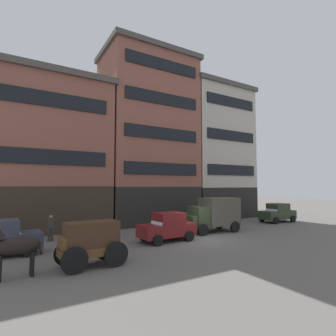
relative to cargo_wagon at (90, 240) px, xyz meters
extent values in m
plane|color=#605B56|center=(7.86, 2.33, -1.15)|extent=(120.00, 120.00, 0.00)
cube|color=#33281E|center=(-0.68, 11.90, 0.62)|extent=(9.51, 6.30, 3.54)
cube|color=brown|center=(-0.68, 11.90, 6.66)|extent=(9.51, 6.30, 8.53)
cube|color=#47423D|center=(-0.68, 11.90, 11.17)|extent=(10.01, 6.80, 0.50)
cube|color=black|center=(-0.68, 8.69, 4.53)|extent=(7.99, 0.12, 1.10)
cube|color=black|center=(-0.68, 8.69, 8.79)|extent=(7.99, 0.12, 1.10)
cube|color=black|center=(8.66, 11.90, 0.60)|extent=(8.87, 6.30, 3.48)
cube|color=brown|center=(8.66, 11.90, 8.84)|extent=(8.87, 6.30, 13.01)
cube|color=#47423D|center=(8.66, 11.90, 15.59)|extent=(9.37, 6.80, 0.50)
cube|color=black|center=(8.66, 8.69, 3.96)|extent=(7.45, 0.12, 1.10)
cube|color=black|center=(8.66, 8.69, 7.21)|extent=(7.45, 0.12, 1.10)
cube|color=black|center=(8.66, 8.69, 10.47)|extent=(7.45, 0.12, 1.10)
cube|color=black|center=(8.66, 8.69, 13.72)|extent=(7.45, 0.12, 1.10)
cube|color=black|center=(17.20, 11.90, 0.54)|extent=(7.91, 6.30, 3.38)
cube|color=#B7AD9E|center=(17.20, 11.90, 7.84)|extent=(7.91, 6.30, 11.22)
cube|color=#47423D|center=(17.20, 11.90, 13.70)|extent=(8.41, 6.80, 0.50)
cube|color=black|center=(17.20, 8.69, 4.10)|extent=(6.65, 0.12, 1.10)
cube|color=black|center=(17.20, 8.69, 7.84)|extent=(6.65, 0.12, 1.10)
cube|color=black|center=(17.20, 8.69, 11.58)|extent=(6.65, 0.12, 1.10)
cube|color=brown|center=(0.05, 0.00, -0.45)|extent=(2.76, 1.44, 0.36)
cube|color=#3D2819|center=(0.05, 0.00, 0.28)|extent=(2.35, 1.22, 1.10)
cube|color=brown|center=(-1.09, -0.06, 0.03)|extent=(0.45, 1.06, 0.50)
cylinder|color=black|center=(-0.81, -0.75, -0.60)|extent=(1.10, 0.14, 1.10)
cylinder|color=black|center=(-0.88, 0.66, -0.60)|extent=(1.10, 0.14, 1.10)
cylinder|color=black|center=(0.99, -0.66, -0.60)|extent=(1.10, 0.14, 1.10)
cylinder|color=black|center=(0.91, 0.76, -0.60)|extent=(1.10, 0.14, 1.10)
ellipsoid|color=black|center=(-2.85, 0.00, 0.10)|extent=(1.73, 0.69, 0.70)
cylinder|color=black|center=(-2.04, 0.05, -0.05)|extent=(0.27, 0.11, 0.65)
cylinder|color=black|center=(-3.39, -0.21, -0.67)|extent=(0.14, 0.14, 0.95)
cylinder|color=black|center=(-2.29, -0.15, -0.67)|extent=(0.14, 0.14, 0.95)
cylinder|color=black|center=(-2.31, 0.21, -0.67)|extent=(0.14, 0.14, 0.95)
cube|color=#2D3823|center=(9.31, 4.06, 0.12)|extent=(1.48, 1.77, 1.50)
cube|color=#2D3823|center=(8.61, 4.10, -0.18)|extent=(0.97, 1.49, 0.80)
cube|color=#4C473D|center=(11.11, 3.97, 0.42)|extent=(2.89, 2.04, 2.10)
cube|color=silver|center=(8.86, 4.08, 0.37)|extent=(0.26, 1.37, 0.64)
cylinder|color=black|center=(8.82, 3.14, -0.73)|extent=(0.85, 0.26, 0.84)
cylinder|color=black|center=(8.91, 5.03, -0.73)|extent=(0.85, 0.26, 0.84)
cylinder|color=black|center=(11.81, 2.99, -0.73)|extent=(0.85, 0.26, 0.84)
cylinder|color=black|center=(11.91, 4.88, -0.73)|extent=(0.85, 0.26, 0.84)
cube|color=maroon|center=(5.65, 2.87, -0.42)|extent=(3.78, 1.81, 0.80)
cube|color=maroon|center=(5.80, 2.88, 0.33)|extent=(1.88, 1.54, 0.70)
cube|color=silver|center=(4.95, 2.83, 0.20)|extent=(0.41, 1.33, 0.56)
cylinder|color=black|center=(4.49, 1.96, -0.82)|extent=(0.67, 0.22, 0.66)
cylinder|color=black|center=(4.40, 3.64, -0.82)|extent=(0.67, 0.22, 0.66)
cylinder|color=black|center=(6.89, 2.10, -0.82)|extent=(0.67, 0.22, 0.66)
cylinder|color=black|center=(6.80, 3.78, -0.82)|extent=(0.67, 0.22, 0.66)
cube|color=#2D3823|center=(19.49, 4.95, -0.42)|extent=(3.76, 1.75, 0.80)
cube|color=#2D3823|center=(19.64, 4.94, 0.33)|extent=(1.86, 1.51, 0.70)
cube|color=silver|center=(18.79, 4.98, 0.20)|extent=(0.39, 1.32, 0.56)
cylinder|color=black|center=(18.26, 4.16, -0.82)|extent=(0.67, 0.21, 0.66)
cylinder|color=black|center=(18.33, 5.84, -0.82)|extent=(0.67, 0.21, 0.66)
cylinder|color=black|center=(20.65, 4.06, -0.82)|extent=(0.67, 0.21, 0.66)
cylinder|color=black|center=(20.72, 5.73, -0.82)|extent=(0.67, 0.21, 0.66)
cube|color=#333847|center=(-3.47, 3.93, -0.42)|extent=(3.78, 1.80, 0.80)
cube|color=silver|center=(-2.77, 3.97, 0.20)|extent=(0.41, 1.33, 0.56)
cylinder|color=black|center=(-2.31, 4.84, -0.82)|extent=(0.67, 0.22, 0.66)
cylinder|color=black|center=(-2.22, 3.16, -0.82)|extent=(0.67, 0.22, 0.66)
cylinder|color=#38332D|center=(-0.95, 6.65, -0.72)|extent=(0.16, 0.16, 0.85)
cylinder|color=#38332D|center=(-0.75, 6.65, -0.72)|extent=(0.16, 0.16, 0.85)
cylinder|color=#38332D|center=(-0.85, 6.65, 0.01)|extent=(0.51, 0.51, 0.62)
sphere|color=tan|center=(-0.85, 6.65, 0.45)|extent=(0.22, 0.22, 0.22)
cylinder|color=#38332D|center=(-0.85, 6.65, 0.55)|extent=(0.28, 0.28, 0.02)
cylinder|color=#38332D|center=(-0.85, 6.65, 0.60)|extent=(0.18, 0.18, 0.09)
cylinder|color=maroon|center=(11.22, 7.41, -0.80)|extent=(0.24, 0.24, 0.70)
sphere|color=maroon|center=(11.22, 7.41, -0.43)|extent=(0.22, 0.22, 0.22)
camera|label=1|loc=(-3.10, -12.02, 2.45)|focal=28.11mm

